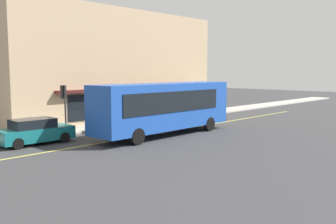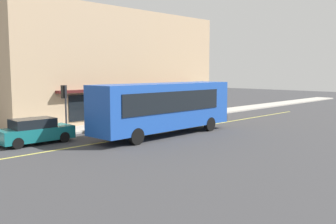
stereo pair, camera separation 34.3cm
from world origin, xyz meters
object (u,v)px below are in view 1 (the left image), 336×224
(pedestrian_waiting, at_px, (110,113))
(car_white, at_px, (124,120))
(bus, at_px, (165,106))
(pedestrian_by_curb, at_px, (168,106))
(pedestrian_mid_block, at_px, (149,107))
(car_yellow, at_px, (176,114))
(car_teal, at_px, (35,132))
(traffic_light, at_px, (64,97))

(pedestrian_waiting, bearing_deg, car_white, -99.66)
(bus, xyz_separation_m, pedestrian_waiting, (-0.31, 5.60, -0.85))
(pedestrian_by_curb, bearing_deg, pedestrian_mid_block, 160.08)
(pedestrian_waiting, bearing_deg, car_yellow, -22.12)
(car_teal, height_order, car_yellow, same)
(traffic_light, height_order, pedestrian_mid_block, traffic_light)
(pedestrian_mid_block, bearing_deg, bus, -124.97)
(pedestrian_mid_block, distance_m, pedestrian_waiting, 4.55)
(car_white, relative_size, pedestrian_mid_block, 2.41)
(traffic_light, bearing_deg, car_teal, -148.24)
(traffic_light, distance_m, car_yellow, 9.66)
(traffic_light, xyz_separation_m, pedestrian_mid_block, (8.62, 0.68, -1.28))
(car_teal, distance_m, pedestrian_mid_block, 12.06)
(car_yellow, height_order, pedestrian_mid_block, pedestrian_mid_block)
(traffic_light, relative_size, pedestrian_mid_block, 1.76)
(car_teal, height_order, pedestrian_waiting, pedestrian_waiting)
(car_teal, relative_size, pedestrian_waiting, 2.65)
(car_yellow, bearing_deg, pedestrian_by_curb, 60.81)
(pedestrian_waiting, bearing_deg, pedestrian_by_curb, -1.87)
(bus, xyz_separation_m, car_white, (-0.68, 3.46, -1.24))
(car_teal, bearing_deg, car_white, 0.41)
(pedestrian_by_curb, bearing_deg, car_teal, -171.66)
(bus, bearing_deg, car_teal, 155.67)
(traffic_light, distance_m, pedestrian_mid_block, 8.74)
(car_white, bearing_deg, car_yellow, 0.19)
(car_white, bearing_deg, traffic_light, 153.12)
(car_white, distance_m, car_yellow, 5.58)
(car_white, bearing_deg, bus, -78.90)
(car_teal, height_order, pedestrian_by_curb, pedestrian_by_curb)
(bus, xyz_separation_m, pedestrian_by_curb, (5.97, 5.39, -0.76))
(traffic_light, xyz_separation_m, car_teal, (-3.13, -1.94, -1.79))
(bus, relative_size, traffic_light, 3.49)
(traffic_light, distance_m, car_white, 4.55)
(pedestrian_waiting, bearing_deg, car_teal, -163.17)
(bus, height_order, car_teal, bus)
(car_yellow, height_order, pedestrian_by_curb, pedestrian_by_curb)
(car_white, height_order, pedestrian_by_curb, pedestrian_by_curb)
(bus, height_order, car_white, bus)
(car_yellow, relative_size, pedestrian_waiting, 2.66)
(car_white, relative_size, pedestrian_by_curb, 2.47)
(bus, xyz_separation_m, car_teal, (-7.54, 3.41, -1.24))
(bus, distance_m, car_yellow, 6.14)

